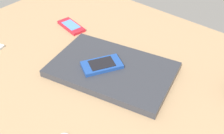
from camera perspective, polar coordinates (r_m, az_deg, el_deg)
name	(u,v)px	position (r cm, az deg, el deg)	size (l,w,h in cm)	color
desk_surface	(114,71)	(83.02, 0.36, -0.83)	(120.00, 80.00, 3.00)	tan
laptop_closed	(112,69)	(79.56, 0.00, -0.52)	(35.28, 22.42, 2.13)	#33353D
cell_phone_on_laptop	(102,65)	(78.69, -2.16, 0.45)	(11.15, 13.07, 1.20)	#1E479E
cell_phone_on_desk	(71,26)	(101.77, -8.60, 8.52)	(12.27, 7.10, 1.15)	red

